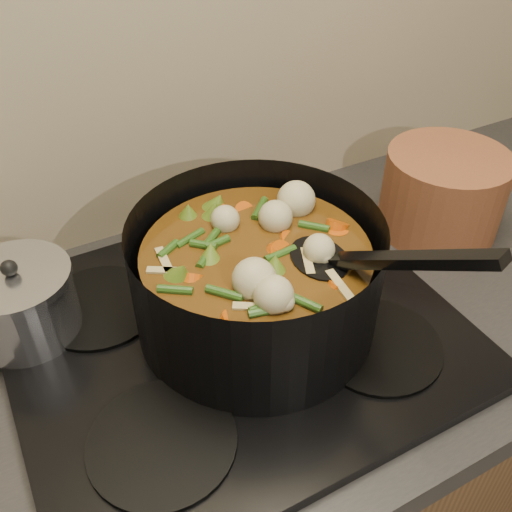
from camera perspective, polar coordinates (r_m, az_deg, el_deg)
name	(u,v)px	position (r m, az deg, el deg)	size (l,w,h in m)	color
counter	(240,492)	(1.22, -1.66, -22.52)	(2.64, 0.64, 0.91)	brown
stovetop	(234,330)	(0.84, -2.25, -7.44)	(0.62, 0.54, 0.03)	black
stockpot	(257,279)	(0.79, 0.05, -2.30)	(0.38, 0.45, 0.25)	black
saucepan	(21,302)	(0.86, -22.42, -4.30)	(0.15, 0.15, 0.13)	silver
terracotta_crock	(442,193)	(1.06, 18.15, 6.03)	(0.21, 0.21, 0.15)	brown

